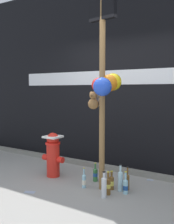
# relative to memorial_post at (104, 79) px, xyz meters

# --- Properties ---
(ground_plane) EXTENTS (14.00, 14.00, 0.00)m
(ground_plane) POSITION_rel_memorial_post_xyz_m (-0.24, -0.37, -1.63)
(ground_plane) COLOR gray
(building_wall) EXTENTS (10.00, 0.21, 3.61)m
(building_wall) POSITION_rel_memorial_post_xyz_m (-0.24, 1.27, 0.18)
(building_wall) COLOR black
(building_wall) RESTS_ON ground_plane
(curb_strip) EXTENTS (8.00, 0.12, 0.08)m
(curb_strip) POSITION_rel_memorial_post_xyz_m (-0.24, 0.87, -1.59)
(curb_strip) COLOR slate
(curb_strip) RESTS_ON ground_plane
(memorial_post) EXTENTS (0.45, 0.60, 2.81)m
(memorial_post) POSITION_rel_memorial_post_xyz_m (0.00, 0.00, 0.00)
(memorial_post) COLOR olive
(memorial_post) RESTS_ON ground_plane
(fire_hydrant) EXTENTS (0.42, 0.27, 0.75)m
(fire_hydrant) POSITION_rel_memorial_post_xyz_m (-1.00, 0.04, -1.24)
(fire_hydrant) COLOR red
(fire_hydrant) RESTS_ON ground_plane
(bottle_0) EXTENTS (0.07, 0.07, 0.40)m
(bottle_0) POSITION_rel_memorial_post_xyz_m (0.25, 0.05, -1.47)
(bottle_0) COLOR #B2DBEA
(bottle_0) RESTS_ON ground_plane
(bottle_1) EXTENTS (0.06, 0.06, 0.31)m
(bottle_1) POSITION_rel_memorial_post_xyz_m (-0.27, -0.13, -1.52)
(bottle_1) COLOR #93CCE0
(bottle_1) RESTS_ON ground_plane
(bottle_2) EXTENTS (0.07, 0.07, 0.28)m
(bottle_2) POSITION_rel_memorial_post_xyz_m (0.11, 0.04, -1.52)
(bottle_2) COLOR brown
(bottle_2) RESTS_ON ground_plane
(bottle_3) EXTENTS (0.07, 0.07, 0.33)m
(bottle_3) POSITION_rel_memorial_post_xyz_m (0.16, -0.16, -1.49)
(bottle_3) COLOR brown
(bottle_3) RESTS_ON ground_plane
(bottle_4) EXTENTS (0.08, 0.08, 0.30)m
(bottle_4) POSITION_rel_memorial_post_xyz_m (-0.27, 0.21, -1.51)
(bottle_4) COLOR #337038
(bottle_4) RESTS_ON ground_plane
(bottle_5) EXTENTS (0.06, 0.06, 0.35)m
(bottle_5) POSITION_rel_memorial_post_xyz_m (0.32, 0.15, -1.50)
(bottle_5) COLOR brown
(bottle_5) RESTS_ON ground_plane
(bottle_6) EXTENTS (0.07, 0.07, 0.37)m
(bottle_6) POSITION_rel_memorial_post_xyz_m (0.16, -0.28, -1.47)
(bottle_6) COLOR silver
(bottle_6) RESTS_ON ground_plane
(bottle_7) EXTENTS (0.07, 0.07, 0.32)m
(bottle_7) POSITION_rel_memorial_post_xyz_m (0.35, 0.00, -1.51)
(bottle_7) COLOR #93CCE0
(bottle_7) RESTS_ON ground_plane
(litter_1) EXTENTS (0.18, 0.14, 0.01)m
(litter_1) POSITION_rel_memorial_post_xyz_m (-0.83, -0.70, -1.63)
(litter_1) COLOR #8C99B2
(litter_1) RESTS_ON ground_plane
(litter_2) EXTENTS (0.12, 0.09, 0.01)m
(litter_2) POSITION_rel_memorial_post_xyz_m (0.46, 0.74, -1.63)
(litter_2) COLOR #8C99B2
(litter_2) RESTS_ON ground_plane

